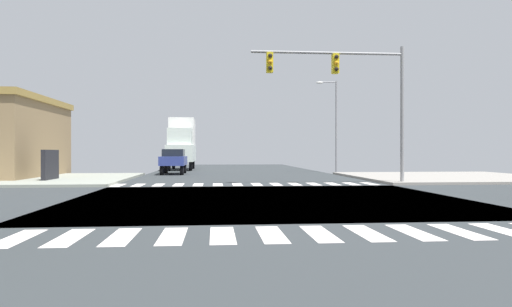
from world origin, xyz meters
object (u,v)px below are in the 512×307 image
(sedan_crossing_1, at_px, (174,159))
(box_truck_farside_1, at_px, (182,142))
(street_lamp, at_px, (333,117))
(traffic_signal_mast, at_px, (346,81))

(sedan_crossing_1, bearing_deg, box_truck_farside_1, -90.00)
(sedan_crossing_1, bearing_deg, street_lamp, -171.44)
(box_truck_farside_1, xyz_separation_m, sedan_crossing_1, (0.00, -8.81, -1.45))
(street_lamp, distance_m, box_truck_farside_1, 14.64)
(street_lamp, relative_size, sedan_crossing_1, 1.74)
(traffic_signal_mast, relative_size, sedan_crossing_1, 1.86)
(traffic_signal_mast, distance_m, box_truck_farside_1, 23.30)
(box_truck_farside_1, bearing_deg, traffic_signal_mast, 115.11)
(street_lamp, bearing_deg, sedan_crossing_1, -171.44)
(street_lamp, xyz_separation_m, sedan_crossing_1, (-12.78, -1.92, -3.40))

